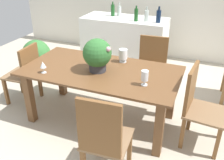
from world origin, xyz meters
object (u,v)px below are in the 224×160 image
Objects in this scene: wine_bottle_tall at (159,16)px; wine_bottle_green at (113,10)px; dining_table at (101,79)px; chair_head_end at (26,72)px; crystal_vase_center_near at (123,55)px; wine_glass at (43,65)px; kitchen_counter at (124,43)px; wine_bottle_dark at (146,15)px; wine_bottle_clear at (136,15)px; potted_plant_floor at (37,57)px; chair_foot_end at (198,103)px; crystal_vase_left at (145,76)px; chair_near_right at (103,138)px; flower_centerpiece at (97,54)px; chair_far_right at (152,64)px; wine_bottle_amber at (119,11)px.

wine_bottle_green is at bearing 169.78° from wine_bottle_tall.
dining_table is 1.83m from wine_bottle_tall.
crystal_vase_center_near is at bearing 100.01° from chair_head_end.
kitchen_counter is at bearing 82.65° from wine_glass.
wine_bottle_dark is (0.10, 1.75, 0.45)m from dining_table.
potted_plant_floor is (-1.58, -0.89, -0.70)m from wine_bottle_clear.
chair_foot_end is (1.21, 0.01, -0.08)m from dining_table.
wine_bottle_clear reaches higher than crystal_vase_left.
crystal_vase_center_near is at bearing 40.76° from wine_glass.
wine_bottle_tall is at bearing 79.58° from dining_table.
crystal_vase_center_near is at bearing 62.94° from dining_table.
wine_glass is 2.12m from wine_bottle_clear.
crystal_vase_left is (1.85, -0.20, 0.36)m from chair_head_end.
crystal_vase_left is at bearing 6.84° from wine_glass.
crystal_vase_left is at bearing -23.76° from potted_plant_floor.
chair_head_end is 5.01× the size of crystal_vase_center_near.
chair_near_right is 1.93m from chair_head_end.
flower_centerpiece is at bearing 166.66° from crystal_vase_left.
wine_glass is at bearing -173.16° from crystal_vase_left.
dining_table is 13.37× the size of wine_glass.
dining_table is at bearing 57.63° from flower_centerpiece.
chair_far_right is 3.50× the size of wine_bottle_clear.
chair_far_right is 3.65× the size of wine_bottle_dark.
kitchen_counter is at bearing 171.10° from wine_bottle_tall.
wine_glass is 2.22m from wine_bottle_dark.
chair_far_right is 1.69m from wine_glass.
wine_bottle_amber is at bearing 46.61° from chair_foot_end.
kitchen_counter is at bearing 168.19° from wine_bottle_dark.
flower_centerpiece reaches higher than crystal_vase_center_near.
wine_bottle_dark is at bearing 92.90° from crystal_vase_center_near.
wine_bottle_green is at bearing 167.59° from wine_bottle_dark.
flower_centerpiece is (-0.48, 0.91, 0.43)m from chair_near_right.
wine_bottle_dark is at bearing -11.81° from kitchen_counter.
flower_centerpiece reaches higher than chair_near_right.
wine_bottle_clear is (-0.05, 1.73, 0.11)m from flower_centerpiece.
kitchen_counter is 6.16× the size of wine_bottle_dark.
wine_bottle_amber is 0.64m from wine_bottle_dark.
wine_bottle_green is at bearing 158.15° from wine_bottle_clear.
wine_bottle_amber reaches higher than chair_far_right.
crystal_vase_center_near is 0.26× the size of potted_plant_floor.
wine_bottle_clear is at bearing 29.31° from potted_plant_floor.
wine_bottle_tall is at bearing -2.90° from wine_bottle_dark.
crystal_vase_center_near is (-0.26, -0.60, 0.33)m from chair_far_right.
crystal_vase_left is 2.02m from wine_bottle_dark.
flower_centerpiece is at bearing -88.47° from wine_bottle_clear.
chair_foot_end is 3.76× the size of wine_bottle_dark.
wine_glass is (-1.83, -0.35, 0.32)m from chair_foot_end.
chair_near_right is 5.62× the size of crystal_vase_left.
dining_table is 10.98× the size of crystal_vase_center_near.
crystal_vase_left is (0.62, -0.19, 0.24)m from dining_table.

